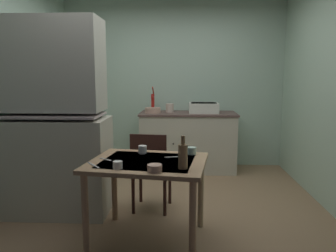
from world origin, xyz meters
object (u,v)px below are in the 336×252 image
hutch_cabinet (57,125)px  sink_basin (204,108)px  serving_bowl_wide (155,168)px  mixing_bowl_counter (153,110)px  glass_bottle (183,155)px  chair_far_side (151,170)px  dining_table (148,172)px  mug_dark (143,150)px  hand_pump (153,101)px

hutch_cabinet → sink_basin: hutch_cabinet is taller
serving_bowl_wide → mixing_bowl_counter: bearing=95.5°
glass_bottle → sink_basin: bearing=82.8°
sink_basin → mixing_bowl_counter: sink_basin is taller
hutch_cabinet → serving_bowl_wide: (1.10, -0.90, -0.19)m
chair_far_side → serving_bowl_wide: size_ratio=7.57×
hutch_cabinet → dining_table: bearing=-29.5°
hutch_cabinet → mug_dark: size_ratio=25.89×
sink_basin → chair_far_side: size_ratio=0.51×
hutch_cabinet → mixing_bowl_counter: 1.83m
hand_pump → mug_dark: bearing=-87.7°
sink_basin → mixing_bowl_counter: size_ratio=1.85×
sink_basin → mug_dark: size_ratio=5.61×
mixing_bowl_counter → glass_bottle: glass_bottle is taller
chair_far_side → serving_bowl_wide: chair_far_side is taller
sink_basin → dining_table: 2.35m
mixing_bowl_counter → dining_table: size_ratio=0.22×
serving_bowl_wide → glass_bottle: (0.22, 0.10, 0.08)m
chair_far_side → serving_bowl_wide: bearing=-82.6°
hand_pump → glass_bottle: (0.46, -2.51, -0.23)m
dining_table → glass_bottle: bearing=-36.8°
mixing_bowl_counter → hand_pump: bearing=94.0°
mug_dark → hutch_cabinet: bearing=162.2°
chair_far_side → mug_dark: bearing=-96.3°
hand_pump → mixing_bowl_counter: (0.01, -0.10, -0.13)m
hutch_cabinet → dining_table: (1.01, -0.57, -0.32)m
chair_far_side → serving_bowl_wide: 1.02m
serving_bowl_wide → hutch_cabinet: bearing=140.7°
dining_table → glass_bottle: glass_bottle is taller
mug_dark → serving_bowl_wide: bearing=-74.5°
glass_bottle → chair_far_side: bearing=111.5°
hutch_cabinet → chair_far_side: bearing=3.7°
mixing_bowl_counter → dining_table: bearing=-86.1°
hand_pump → mug_dark: hand_pump is taller
mixing_bowl_counter → hutch_cabinet: bearing=-118.1°
chair_far_side → serving_bowl_wide: (0.13, -0.96, 0.30)m
chair_far_side → glass_bottle: bearing=-68.5°
hutch_cabinet → sink_basin: (1.63, 1.67, 0.02)m
hand_pump → mug_dark: 2.04m
dining_table → glass_bottle: size_ratio=4.12×
sink_basin → mug_dark: bearing=-109.5°
hutch_cabinet → sink_basin: 2.33m
hutch_cabinet → hand_pump: size_ratio=5.21×
hutch_cabinet → dining_table: hutch_cabinet is taller
chair_far_side → hutch_cabinet: bearing=-176.3°
hand_pump → mixing_bowl_counter: 0.16m
hutch_cabinet → mixing_bowl_counter: (0.86, 1.62, -0.02)m
sink_basin → dining_table: sink_basin is taller
dining_table → glass_bottle: (0.31, -0.23, 0.21)m
sink_basin → serving_bowl_wide: sink_basin is taller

